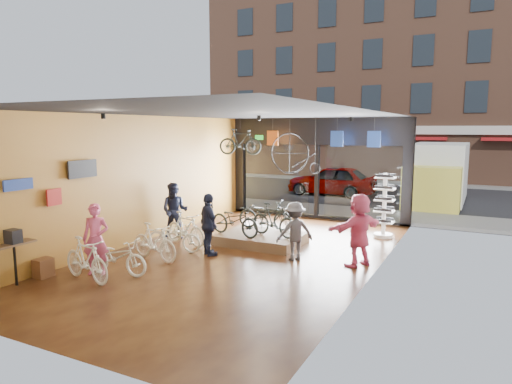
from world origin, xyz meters
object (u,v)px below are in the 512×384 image
Objects in this scene: box_truck at (437,175)px; floor_bike_4 at (174,237)px; street_car at (332,180)px; sunglasses_rack at (384,205)px; penny_farthing at (297,155)px; customer_0 at (96,239)px; customer_5 at (359,230)px; customer_1 at (175,211)px; customer_3 at (295,231)px; floor_bike_3 at (154,242)px; floor_bike_5 at (186,229)px; display_platform at (261,239)px; customer_2 at (209,225)px; hung_bike at (240,142)px; display_bike_left at (235,220)px; floor_bike_2 at (117,256)px; display_bike_right at (265,214)px; display_bike_mid at (274,220)px.

box_truck reaches higher than floor_bike_4.
street_car is 0.65× the size of box_truck.
sunglasses_rack is 1.13× the size of penny_farthing.
box_truck is at bearing 40.49° from customer_0.
customer_5 is at bearing -50.27° from penny_farthing.
customer_3 is (4.21, -0.49, -0.11)m from customer_1.
customer_3 is (2.66, -11.68, -0.00)m from street_car.
floor_bike_3 is at bearing -147.62° from sunglasses_rack.
customer_5 is (5.05, 0.29, 0.43)m from floor_bike_5.
customer_2 is at bearing -112.29° from display_platform.
hung_bike is (-0.49, 5.56, 2.44)m from floor_bike_3.
box_truck is at bearing -11.87° from display_bike_left.
floor_bike_3 is at bearing 46.52° from customer_0.
sunglasses_rack is at bearing -95.63° from customer_2.
customer_5 is (1.61, 0.25, 0.15)m from customer_3.
street_car is at bearing 8.31° from floor_bike_3.
box_truck is at bearing -144.47° from customer_3.
box_truck is at bearing -76.24° from customer_2.
hung_bike is at bearing -7.87° from street_car.
street_car is at bearing 98.19° from penny_farthing.
box_truck is 7.13m from sunglasses_rack.
floor_bike_3 is 3.29m from display_platform.
display_platform is at bearing -28.02° from floor_bike_2.
penny_farthing is (1.72, 7.07, 2.07)m from floor_bike_2.
customer_0 is 0.83× the size of sunglasses_rack.
sunglasses_rack is (4.22, -8.07, 0.25)m from street_car.
penny_farthing is (-3.18, 3.82, 1.58)m from customer_5.
floor_bike_3 is 0.99× the size of floor_bike_5.
floor_bike_5 is 0.93× the size of display_bike_right.
box_truck is 4.29× the size of display_bike_mid.
hung_bike reaches higher than floor_bike_5.
customer_2 is 2.33m from customer_3.
display_platform is 4.51m from hung_bike.
street_car is at bearing 21.94° from display_bike_mid.
display_platform is 1.01m from display_bike_left.
display_bike_mid is 0.95× the size of customer_2.
display_bike_right is 2.88m from penny_farthing.
penny_farthing is (1.75, 4.83, 2.08)m from floor_bike_4.
box_truck is 4.52× the size of customer_3.
floor_bike_2 is 0.90× the size of customer_5.
floor_bike_2 is 3.77m from display_bike_left.
hung_bike is (-5.30, 0.27, 1.91)m from sunglasses_rack.
customer_2 is (1.20, -0.61, 0.35)m from floor_bike_5.
sunglasses_rack reaches higher than street_car.
display_platform is at bearing -75.07° from customer_5.
floor_bike_2 is 5.89m from customer_5.
sunglasses_rack is (4.85, 6.60, 0.58)m from floor_bike_2.
sunglasses_rack is at bearing -96.95° from box_truck.
display_bike_right is at bearing -166.07° from sunglasses_rack.
floor_bike_2 is 0.92× the size of penny_farthing.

